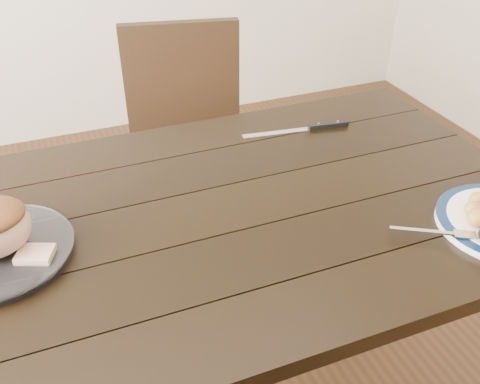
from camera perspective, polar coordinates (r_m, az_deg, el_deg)
name	(u,v)px	position (r m, az deg, el deg)	size (l,w,h in m)	color
dining_table	(206,244)	(1.28, -3.66, -5.55)	(1.60, 0.90, 0.75)	black
chair_far	(188,141)	(1.99, -5.59, 5.39)	(0.50, 0.51, 0.93)	black
roasted_potatoes	(480,209)	(1.28, 24.19, -1.71)	(0.09, 0.09, 0.04)	gold
fork	(439,233)	(1.21, 20.48, -4.11)	(0.16, 0.11, 0.00)	silver
cut_slice	(35,255)	(1.15, -20.99, -6.29)	(0.07, 0.06, 0.02)	tan
carving_knife	(316,127)	(1.59, 8.06, 6.89)	(0.32, 0.06, 0.01)	silver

